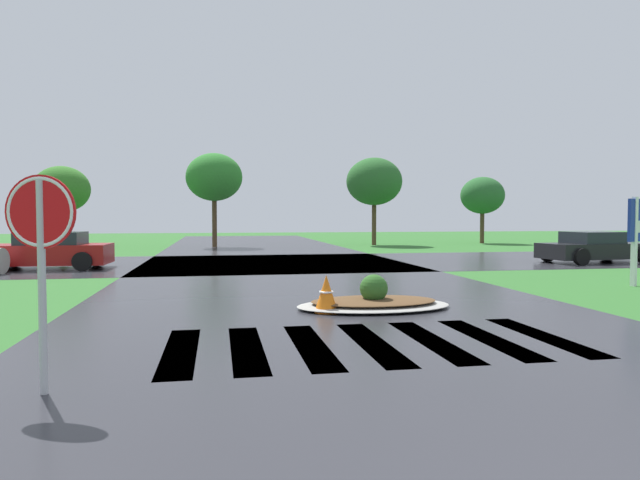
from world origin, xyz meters
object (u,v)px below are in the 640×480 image
object	(u,v)px
stop_sign	(41,233)
median_island	(374,302)
car_white_sedan	(594,248)
traffic_cone	(326,294)
car_silver_hatch	(48,251)

from	to	relation	value
stop_sign	median_island	xyz separation A→B (m)	(4.83, 4.63, -1.54)
car_white_sedan	traffic_cone	bearing A→B (deg)	-149.50
stop_sign	car_silver_hatch	size ratio (longest dim) A/B	0.54
car_white_sedan	traffic_cone	xyz separation A→B (m)	(-12.63, -9.44, -0.22)
median_island	car_white_sedan	distance (m)	14.77
car_white_sedan	median_island	bearing A→B (deg)	-148.08
median_island	traffic_cone	world-z (taller)	traffic_cone
car_white_sedan	stop_sign	bearing A→B (deg)	-146.34
median_island	stop_sign	bearing A→B (deg)	-136.21
median_island	traffic_cone	distance (m)	1.09
median_island	car_white_sedan	size ratio (longest dim) A/B	0.69
car_silver_hatch	traffic_cone	world-z (taller)	car_silver_hatch
car_silver_hatch	traffic_cone	size ratio (longest dim) A/B	5.85
stop_sign	median_island	size ratio (longest dim) A/B	0.73
median_island	traffic_cone	bearing A→B (deg)	-163.28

